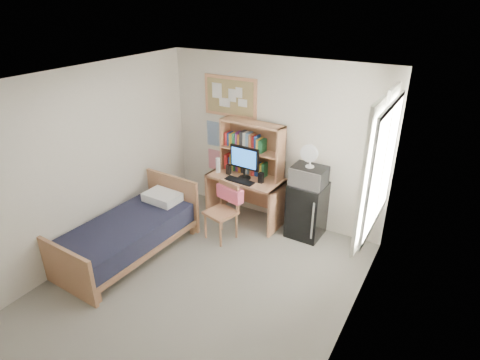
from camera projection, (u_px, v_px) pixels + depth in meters
The scene contains 26 objects.
floor at pixel (200, 287), 5.14m from camera, with size 3.60×4.20×0.02m, color gray.
ceiling at pixel (189, 82), 4.03m from camera, with size 3.60×4.20×0.02m, color white.
wall_back at pixel (274, 142), 6.23m from camera, with size 3.60×0.04×2.60m, color white.
wall_front at pixel (27, 311), 2.94m from camera, with size 3.60×0.04×2.60m, color white.
wall_left at pixel (86, 165), 5.40m from camera, with size 0.04×4.20×2.60m, color white.
wall_right at pixel (350, 241), 3.77m from camera, with size 0.04×4.20×2.60m, color white.
window_unit at pixel (379, 167), 4.60m from camera, with size 0.10×1.40×1.70m, color white.
curtain_left at pixel (367, 179), 4.30m from camera, with size 0.04×0.55×1.70m, color silver.
curtain_right at pixel (384, 155), 4.93m from camera, with size 0.04×0.55×1.70m, color silver.
bulletin_board at pixel (230, 97), 6.30m from camera, with size 0.94×0.03×0.64m, color #A08B54.
poster_wave at pixel (215, 134), 6.74m from camera, with size 0.30×0.01×0.42m, color #255594.
poster_japan at pixel (215, 160), 6.94m from camera, with size 0.28×0.01×0.36m, color #D7264A.
desk at pixel (246, 198), 6.51m from camera, with size 1.22×0.61×0.76m, color tan.
desk_chair at pixel (221, 212), 5.96m from camera, with size 0.45×0.45×0.89m, color #AD7952.
mini_fridge at pixel (307, 210), 6.06m from camera, with size 0.51×0.51×0.86m, color black.
bed at pixel (128, 238), 5.66m from camera, with size 0.95×1.91×0.53m, color black.
hutch at pixel (252, 149), 6.27m from camera, with size 1.05×0.27×0.86m, color tan.
monitor at pixel (244, 163), 6.18m from camera, with size 0.50×0.04×0.53m, color black.
keyboard at pixel (239, 181), 6.19m from camera, with size 0.47×0.15×0.02m, color black.
speaker_left at pixel (229, 169), 6.41m from camera, with size 0.07×0.07×0.16m, color black.
speaker_right at pixel (261, 178), 6.11m from camera, with size 0.07×0.07×0.17m, color black.
water_bottle at pixel (218, 165), 6.45m from camera, with size 0.07×0.07×0.25m, color white.
hoodie at pixel (230, 193), 5.98m from camera, with size 0.45×0.14×0.22m, color #F95E7B.
microwave at pixel (309, 176), 5.80m from camera, with size 0.49×0.37×0.28m, color silver.
desk_fan at pixel (311, 157), 5.68m from camera, with size 0.25×0.25×0.32m, color white.
pillow at pixel (162, 197), 6.09m from camera, with size 0.53×0.37×0.13m, color white.
Camera 1 is at (2.48, -3.26, 3.43)m, focal length 30.00 mm.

